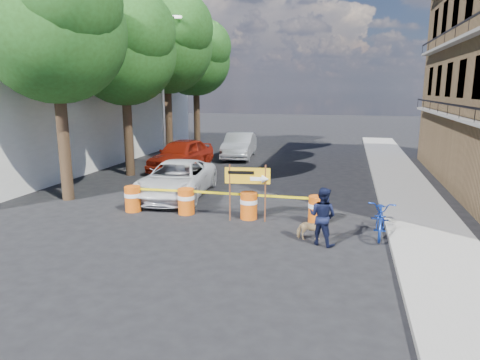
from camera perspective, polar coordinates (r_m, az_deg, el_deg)
The scene contains 19 objects.
ground at distance 13.39m, azimuth -2.75°, elevation -6.51°, with size 120.00×120.00×0.00m, color black.
sidewalk_east at distance 18.78m, azimuth 21.35°, elevation -1.65°, with size 2.40×40.00×0.15m, color gray.
white_building at distance 27.77m, azimuth -23.18°, elevation 8.53°, with size 8.00×22.00×6.00m, color silver.
tree_near at distance 17.70m, azimuth -23.37°, elevation 17.94°, with size 5.46×5.20×9.15m.
tree_mid_a at distance 21.87m, azimuth -15.08°, elevation 16.26°, with size 5.25×5.00×8.68m.
tree_mid_b at distance 26.41m, azimuth -9.68°, elevation 17.25°, with size 5.67×5.40×9.62m.
tree_far at distance 31.02m, azimuth -5.82°, elevation 15.65°, with size 5.04×4.80×8.84m.
streetlamp at distance 23.69m, azimuth -10.14°, elevation 12.18°, with size 1.25×0.18×8.00m.
barrel_far_left at distance 15.59m, azimuth -14.10°, elevation -2.38°, with size 0.58×0.58×0.90m.
barrel_mid_left at distance 14.91m, azimuth -7.19°, elevation -2.77°, with size 0.58×0.58×0.90m.
barrel_mid_right at distance 14.26m, azimuth 1.19°, elevation -3.36°, with size 0.58×0.58×0.90m.
barrel_far_right at distance 13.98m, azimuth 10.24°, elevation -3.87°, with size 0.58×0.58×0.90m.
detour_sign at distance 13.76m, azimuth 1.81°, elevation -0.01°, with size 1.46×0.33×1.89m.
pedestrian at distance 12.07m, azimuth 10.94°, elevation -4.76°, with size 0.80×0.62×1.64m, color black.
bicycle at distance 13.19m, azimuth 18.43°, elevation -2.55°, with size 0.75×1.13×2.15m, color #13349E.
dog at distance 12.47m, azimuth 9.44°, elevation -6.49°, with size 0.36×0.78×0.66m, color tan.
suv_white at distance 17.33m, azimuth -8.44°, elevation 0.11°, with size 2.35×5.10×1.42m, color silver.
sedan_red at distance 22.92m, azimuth -7.80°, elevation 3.37°, with size 1.97×4.89×1.66m, color #991C0C.
sedan_silver at distance 26.80m, azimuth -0.07°, elevation 4.63°, with size 1.65×4.73×1.56m, color silver.
Camera 1 is at (3.71, -12.14, 4.28)m, focal length 32.00 mm.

